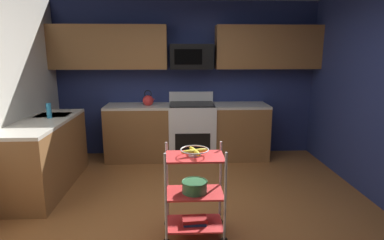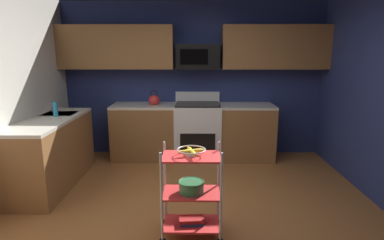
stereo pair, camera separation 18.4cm
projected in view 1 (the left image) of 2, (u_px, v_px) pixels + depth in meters
floor at (193, 224)px, 3.39m from camera, size 4.40×4.80×0.04m
wall_back at (187, 80)px, 5.48m from camera, size 4.52×0.06×2.60m
counter_run at (141, 139)px, 4.88m from camera, size 3.54×2.26×0.92m
oven_range at (192, 130)px, 5.34m from camera, size 0.76×0.65×1.10m
upper_cabinets at (186, 47)px, 5.17m from camera, size 4.40×0.33×0.70m
microwave at (191, 57)px, 5.18m from camera, size 0.70×0.39×0.40m
rolling_cart at (195, 193)px, 3.06m from camera, size 0.61×0.37×0.91m
fruit_bowl at (195, 151)px, 2.97m from camera, size 0.27×0.27×0.07m
mixing_bowl_large at (194, 186)px, 3.05m from camera, size 0.25×0.25×0.11m
book_stack at (195, 220)px, 3.13m from camera, size 0.25×0.16×0.06m
kettle at (148, 100)px, 5.20m from camera, size 0.21×0.18×0.26m
dish_soap_bottle at (49, 111)px, 4.19m from camera, size 0.06×0.06×0.20m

